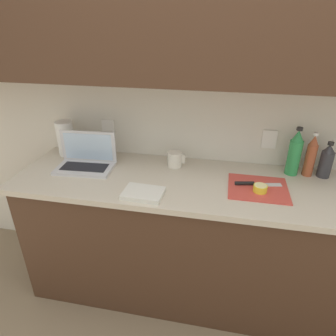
{
  "coord_description": "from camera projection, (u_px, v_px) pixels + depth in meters",
  "views": [
    {
      "loc": [
        -0.03,
        -1.56,
        1.76
      ],
      "look_at": [
        -0.34,
        -0.01,
        0.96
      ],
      "focal_mm": 32.0,
      "sensor_mm": 36.0,
      "label": 1
    }
  ],
  "objects": [
    {
      "name": "paper_towel_roll",
      "position": [
        66.0,
        138.0,
        2.08
      ],
      "size": [
        0.12,
        0.12,
        0.24
      ],
      "color": "white",
      "rests_on": "counter_unit"
    },
    {
      "name": "laptop",
      "position": [
        86.0,
        159.0,
        1.93
      ],
      "size": [
        0.37,
        0.23,
        0.23
      ],
      "rotation": [
        0.0,
        0.0,
        0.06
      ],
      "color": "silver",
      "rests_on": "counter_unit"
    },
    {
      "name": "cutting_board",
      "position": [
        258.0,
        188.0,
        1.71
      ],
      "size": [
        0.33,
        0.29,
        0.01
      ],
      "primitive_type": "cube",
      "color": "#D1473D",
      "rests_on": "counter_unit"
    },
    {
      "name": "lemon_half_cut",
      "position": [
        260.0,
        188.0,
        1.66
      ],
      "size": [
        0.08,
        0.08,
        0.04
      ],
      "color": "yellow",
      "rests_on": "cutting_board"
    },
    {
      "name": "counter_unit",
      "position": [
        223.0,
        242.0,
        1.95
      ],
      "size": [
        2.56,
        0.64,
        0.88
      ],
      "color": "#472D1E",
      "rests_on": "ground_plane"
    },
    {
      "name": "knife",
      "position": [
        250.0,
        184.0,
        1.73
      ],
      "size": [
        0.27,
        0.08,
        0.02
      ],
      "rotation": [
        0.0,
        0.0,
        0.19
      ],
      "color": "silver",
      "rests_on": "cutting_board"
    },
    {
      "name": "dish_towel",
      "position": [
        143.0,
        193.0,
        1.64
      ],
      "size": [
        0.23,
        0.17,
        0.02
      ],
      "primitive_type": "cube",
      "rotation": [
        0.0,
        0.0,
        -0.05
      ],
      "color": "silver",
      "rests_on": "counter_unit"
    },
    {
      "name": "bottle_green_soda",
      "position": [
        326.0,
        161.0,
        1.8
      ],
      "size": [
        0.08,
        0.08,
        0.23
      ],
      "color": "#333338",
      "rests_on": "counter_unit"
    },
    {
      "name": "ground_plane",
      "position": [
        214.0,
        290.0,
        2.16
      ],
      "size": [
        12.0,
        12.0,
        0.0
      ],
      "primitive_type": "plane",
      "color": "#847056",
      "rests_on": "ground"
    },
    {
      "name": "bottle_water_clear",
      "position": [
        295.0,
        153.0,
        1.81
      ],
      "size": [
        0.08,
        0.08,
        0.3
      ],
      "color": "#2D934C",
      "rests_on": "counter_unit"
    },
    {
      "name": "wall_back",
      "position": [
        237.0,
        58.0,
        1.67
      ],
      "size": [
        5.2,
        0.38,
        2.6
      ],
      "color": "silver",
      "rests_on": "ground_plane"
    },
    {
      "name": "measuring_cup",
      "position": [
        175.0,
        159.0,
        1.95
      ],
      "size": [
        0.12,
        0.1,
        0.1
      ],
      "color": "silver",
      "rests_on": "counter_unit"
    },
    {
      "name": "bottle_oil_tall",
      "position": [
        311.0,
        156.0,
        1.8
      ],
      "size": [
        0.06,
        0.06,
        0.28
      ],
      "color": "#A34C2D",
      "rests_on": "counter_unit"
    }
  ]
}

